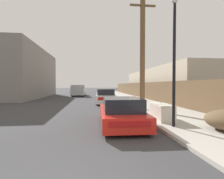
% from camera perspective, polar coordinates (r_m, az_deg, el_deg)
% --- Properties ---
extents(sidewalk_curb, '(4.20, 63.00, 0.12)m').
position_cam_1_polar(sidewalk_curb, '(26.36, 3.52, -2.28)').
color(sidewalk_curb, '#ADA89E').
rests_on(sidewalk_curb, ground).
extents(discarded_fridge, '(0.76, 1.78, 0.77)m').
position_cam_1_polar(discarded_fridge, '(8.86, 15.87, -6.93)').
color(discarded_fridge, silver).
rests_on(discarded_fridge, sidewalk_curb).
extents(parked_sports_car_red, '(1.95, 4.43, 1.23)m').
position_cam_1_polar(parked_sports_car_red, '(7.81, 3.02, -7.53)').
color(parked_sports_car_red, red).
rests_on(parked_sports_car_red, ground).
extents(car_parked_mid, '(2.03, 4.45, 1.40)m').
position_cam_1_polar(car_parked_mid, '(16.92, -2.10, -2.34)').
color(car_parked_mid, silver).
rests_on(car_parked_mid, ground).
extents(car_parked_far, '(1.75, 4.33, 1.30)m').
position_cam_1_polar(car_parked_far, '(22.92, -2.81, -1.46)').
color(car_parked_far, gray).
rests_on(car_parked_far, ground).
extents(pickup_truck, '(2.27, 5.30, 1.80)m').
position_cam_1_polar(pickup_truck, '(29.03, -10.87, -0.30)').
color(pickup_truck, silver).
rests_on(pickup_truck, ground).
extents(utility_pole, '(1.80, 0.36, 7.89)m').
position_cam_1_polar(utility_pole, '(12.47, 9.91, 12.39)').
color(utility_pole, brown).
rests_on(utility_pole, sidewalk_curb).
extents(street_lamp, '(0.26, 0.26, 5.13)m').
position_cam_1_polar(street_lamp, '(7.47, 19.65, 11.31)').
color(street_lamp, black).
rests_on(street_lamp, sidewalk_curb).
extents(wooden_fence, '(0.08, 40.25, 1.98)m').
position_cam_1_polar(wooden_fence, '(24.09, 9.27, -0.14)').
color(wooden_fence, brown).
rests_on(wooden_fence, sidewalk_curb).
extents(building_left_block, '(7.00, 16.47, 6.92)m').
position_cam_1_polar(building_left_block, '(28.49, -28.08, 4.68)').
color(building_left_block, gray).
rests_on(building_left_block, ground).
extents(building_right_house, '(6.00, 20.69, 3.91)m').
position_cam_1_polar(building_right_house, '(25.36, 17.40, 1.79)').
color(building_right_house, beige).
rests_on(building_right_house, ground).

